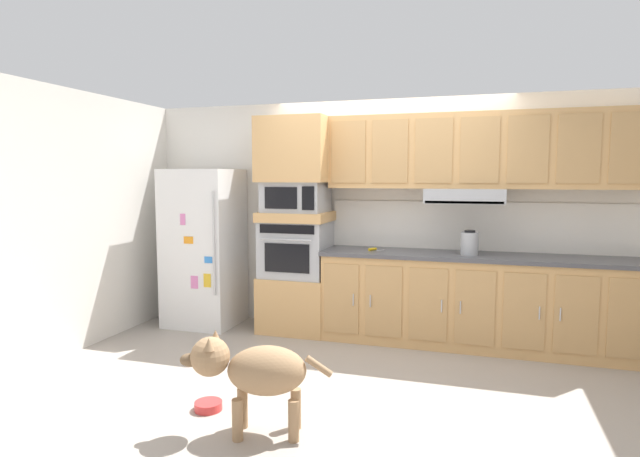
{
  "coord_description": "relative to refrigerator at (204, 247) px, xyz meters",
  "views": [
    {
      "loc": [
        0.93,
        -4.51,
        1.67
      ],
      "look_at": [
        -0.47,
        0.04,
        1.2
      ],
      "focal_mm": 29.16,
      "sensor_mm": 36.0,
      "label": 1
    }
  ],
  "objects": [
    {
      "name": "back_kitchen_wall",
      "position": [
        2.05,
        0.43,
        0.37
      ],
      "size": [
        6.2,
        0.12,
        2.5
      ],
      "primitive_type": "cube",
      "color": "silver",
      "rests_on": "ground"
    },
    {
      "name": "microwave",
      "position": [
        1.09,
        0.07,
        0.58
      ],
      "size": [
        0.64,
        0.54,
        0.32
      ],
      "color": "#A8AAAF",
      "rests_on": "appliance_mid_shelf"
    },
    {
      "name": "screwdriver",
      "position": [
        1.94,
        0.03,
        0.05
      ],
      "size": [
        0.17,
        0.16,
        0.03
      ],
      "color": "yellow",
      "rests_on": "countertop_slab"
    },
    {
      "name": "upper_cabinet_with_hood",
      "position": [
        2.95,
        0.19,
        1.02
      ],
      "size": [
        3.01,
        0.48,
        0.88
      ],
      "color": "tan",
      "rests_on": "backsplash_panel"
    },
    {
      "name": "dog_food_bowl",
      "position": [
        1.15,
        -1.99,
        -0.85
      ],
      "size": [
        0.2,
        0.2,
        0.06
      ],
      "color": "red",
      "rests_on": "ground"
    },
    {
      "name": "lower_cabinet_run",
      "position": [
        2.96,
        0.07,
        -0.44
      ],
      "size": [
        3.01,
        0.63,
        0.88
      ],
      "color": "tan",
      "rests_on": "ground"
    },
    {
      "name": "appliance_upper_cabinet",
      "position": [
        1.09,
        0.07,
        1.08
      ],
      "size": [
        0.74,
        0.62,
        0.68
      ],
      "primitive_type": "cube",
      "color": "tan",
      "rests_on": "microwave"
    },
    {
      "name": "appliance_mid_shelf",
      "position": [
        1.09,
        0.07,
        0.37
      ],
      "size": [
        0.74,
        0.62,
        0.1
      ],
      "primitive_type": "cube",
      "color": "tan",
      "rests_on": "built_in_oven"
    },
    {
      "name": "backsplash_panel",
      "position": [
        2.96,
        0.36,
        0.29
      ],
      "size": [
        3.05,
        0.02,
        0.5
      ],
      "primitive_type": "cube",
      "color": "silver",
      "rests_on": "countertop_slab"
    },
    {
      "name": "refrigerator",
      "position": [
        0.0,
        0.0,
        0.0
      ],
      "size": [
        0.76,
        0.73,
        1.76
      ],
      "color": "white",
      "rests_on": "ground"
    },
    {
      "name": "electric_kettle",
      "position": [
        2.89,
        0.02,
        0.15
      ],
      "size": [
        0.17,
        0.17,
        0.24
      ],
      "color": "#A8AAAF",
      "rests_on": "countertop_slab"
    },
    {
      "name": "ground_plane",
      "position": [
        2.05,
        -0.68,
        -0.88
      ],
      "size": [
        9.6,
        9.6,
        0.0
      ],
      "primitive_type": "plane",
      "color": "#9E9389"
    },
    {
      "name": "countertop_slab",
      "position": [
        2.96,
        0.07,
        0.02
      ],
      "size": [
        3.05,
        0.64,
        0.04
      ],
      "primitive_type": "cube",
      "color": "#4C4C51",
      "rests_on": "lower_cabinet_run"
    },
    {
      "name": "built_in_oven",
      "position": [
        1.09,
        0.07,
        0.02
      ],
      "size": [
        0.7,
        0.62,
        0.6
      ],
      "color": "#A8AAAF",
      "rests_on": "oven_base_cabinet"
    },
    {
      "name": "oven_base_cabinet",
      "position": [
        1.09,
        0.07,
        -0.58
      ],
      "size": [
        0.74,
        0.62,
        0.6
      ],
      "primitive_type": "cube",
      "color": "tan",
      "rests_on": "ground"
    },
    {
      "name": "side_panel_left",
      "position": [
        -0.75,
        -0.68,
        0.37
      ],
      "size": [
        0.12,
        7.1,
        2.5
      ],
      "primitive_type": "cube",
      "color": "silver",
      "rests_on": "ground"
    },
    {
      "name": "dog",
      "position": [
        1.61,
        -2.22,
        -0.45
      ],
      "size": [
        0.98,
        0.44,
        0.67
      ],
      "rotation": [
        0.0,
        0.0,
        -2.88
      ],
      "color": "#997551",
      "rests_on": "ground"
    }
  ]
}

